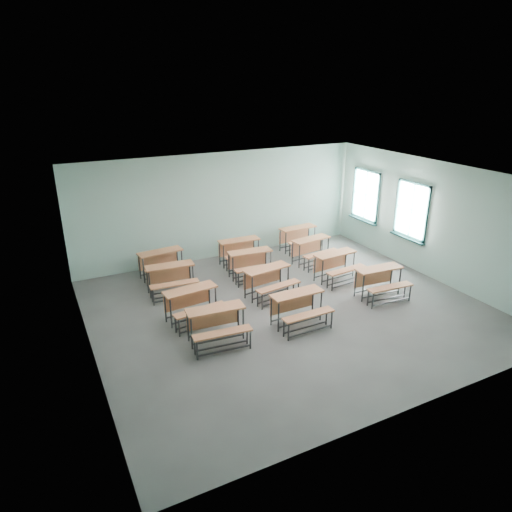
# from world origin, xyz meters

# --- Properties ---
(room) EXTENTS (9.04, 8.04, 3.24)m
(room) POSITION_xyz_m (0.08, 0.03, 1.60)
(room) COLOR slate
(room) RESTS_ON ground
(desk_unit_r0c0) EXTENTS (1.29, 0.93, 0.76)m
(desk_unit_r0c0) POSITION_xyz_m (-2.09, -0.61, 0.51)
(desk_unit_r0c0) COLOR #C67147
(desk_unit_r0c0) RESTS_ON ground
(desk_unit_r0c1) EXTENTS (1.23, 0.84, 0.76)m
(desk_unit_r0c1) POSITION_xyz_m (-0.18, -0.75, 0.51)
(desk_unit_r0c1) COLOR #C67147
(desk_unit_r0c1) RESTS_ON ground
(desk_unit_r0c2) EXTENTS (1.27, 0.90, 0.76)m
(desk_unit_r0c2) POSITION_xyz_m (2.39, -0.48, 0.51)
(desk_unit_r0c2) COLOR #C67147
(desk_unit_r0c2) RESTS_ON ground
(desk_unit_r1c0) EXTENTS (1.30, 0.94, 0.76)m
(desk_unit_r1c0) POSITION_xyz_m (-2.23, 0.50, 0.51)
(desk_unit_r1c0) COLOR #C67147
(desk_unit_r1c0) RESTS_ON ground
(desk_unit_r1c1) EXTENTS (1.32, 0.98, 0.76)m
(desk_unit_r1c1) POSITION_xyz_m (-0.10, 0.80, 0.51)
(desk_unit_r1c1) COLOR #C67147
(desk_unit_r1c1) RESTS_ON ground
(desk_unit_r1c2) EXTENTS (1.28, 0.92, 0.76)m
(desk_unit_r1c2) POSITION_xyz_m (2.04, 0.87, 0.51)
(desk_unit_r1c2) COLOR #C67147
(desk_unit_r1c2) RESTS_ON ground
(desk_unit_r2c0) EXTENTS (1.28, 0.91, 0.76)m
(desk_unit_r2c0) POSITION_xyz_m (-2.25, 2.07, 0.51)
(desk_unit_r2c0) COLOR #C67147
(desk_unit_r2c0) RESTS_ON ground
(desk_unit_r2c1) EXTENTS (1.28, 0.91, 0.76)m
(desk_unit_r2c1) POSITION_xyz_m (0.02, 2.06, 0.51)
(desk_unit_r2c1) COLOR #C67147
(desk_unit_r2c1) RESTS_ON ground
(desk_unit_r2c2) EXTENTS (1.31, 0.97, 0.76)m
(desk_unit_r2c2) POSITION_xyz_m (2.12, 2.18, 0.51)
(desk_unit_r2c2) COLOR #C67147
(desk_unit_r2c2) RESTS_ON ground
(desk_unit_r3c0) EXTENTS (1.29, 0.93, 0.76)m
(desk_unit_r3c0) POSITION_xyz_m (-2.17, 3.16, 0.51)
(desk_unit_r3c0) COLOR #C67147
(desk_unit_r3c0) RESTS_ON ground
(desk_unit_r3c1) EXTENTS (1.24, 0.85, 0.76)m
(desk_unit_r3c1) POSITION_xyz_m (0.15, 3.05, 0.51)
(desk_unit_r3c1) COLOR #C67147
(desk_unit_r3c1) RESTS_ON ground
(desk_unit_r3c2) EXTENTS (1.26, 0.88, 0.76)m
(desk_unit_r3c2) POSITION_xyz_m (2.34, 3.29, 0.51)
(desk_unit_r3c2) COLOR #C67147
(desk_unit_r3c2) RESTS_ON ground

